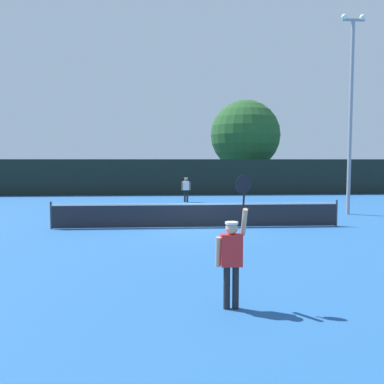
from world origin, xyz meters
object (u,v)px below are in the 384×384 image
Objects in this scene: parked_car_near at (144,180)px; tennis_ball at (235,246)px; player_serving at (232,251)px; large_tree at (245,135)px; light_pole at (351,104)px; parked_car_mid at (197,180)px; parked_car_far at (253,181)px; player_receiving at (186,187)px.

tennis_ball is at bearing -83.37° from parked_car_near.
player_serving is 29.97m from large_tree.
light_pole reaches higher than tennis_ball.
large_tree reaches higher than parked_car_mid.
parked_car_far is (5.78, 24.48, 0.74)m from tennis_ball.
player_serving is 32.25m from parked_car_mid.
large_tree is 1.79× the size of parked_car_mid.
player_serving reaches higher than tennis_ball.
parked_car_far is at bearing -35.06° from parked_car_mid.
player_serving reaches higher than parked_car_near.
parked_car_near is at bearing 171.34° from parked_car_far.
parked_car_near is at bearing 162.72° from large_tree.
player_serving reaches higher than parked_car_mid.
tennis_ball is at bearing -99.35° from parked_car_far.
parked_car_far is (6.61, 10.59, -0.17)m from player_receiving.
parked_car_near is (-4.13, 26.69, 0.74)m from tennis_ball.
parked_car_near is (-9.03, 2.81, -4.09)m from large_tree.
player_serving is at bearing -86.49° from parked_car_near.
parked_car_far reaches higher than tennis_ball.
tennis_ball is (0.82, -13.88, -0.91)m from player_receiving.
parked_car_mid is (-6.04, 19.55, -4.63)m from light_pole.
parked_car_far is at bearing -121.95° from player_receiving.
large_tree is (5.85, 29.14, 3.82)m from player_serving.
player_receiving is 13.23m from parked_car_near.
large_tree is at bearing 96.91° from light_pole.
light_pole is at bearing 58.16° from player_serving.
large_tree is (5.72, 10.00, 3.92)m from player_receiving.
player_receiving is 12.49m from parked_car_far.
light_pole is 2.18× the size of parked_car_mid.
tennis_ball is 27.02m from parked_car_near.
parked_car_near and parked_car_mid have the same top height.
light_pole reaches higher than parked_car_far.
parked_car_mid is (1.68, 13.06, -0.17)m from player_receiving.
player_receiving is 11.03m from light_pole.
large_tree is at bearing -142.25° from parked_car_far.
player_serving is at bearing 89.61° from player_receiving.
parked_car_far is (-1.11, 17.08, -4.63)m from light_pole.
light_pole is at bearing 46.98° from tennis_ball.
light_pole is at bearing -83.09° from large_tree.
player_serving is 0.25× the size of light_pole.
light_pole is at bearing -81.32° from parked_car_mid.
player_serving is 32.11m from parked_car_near.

